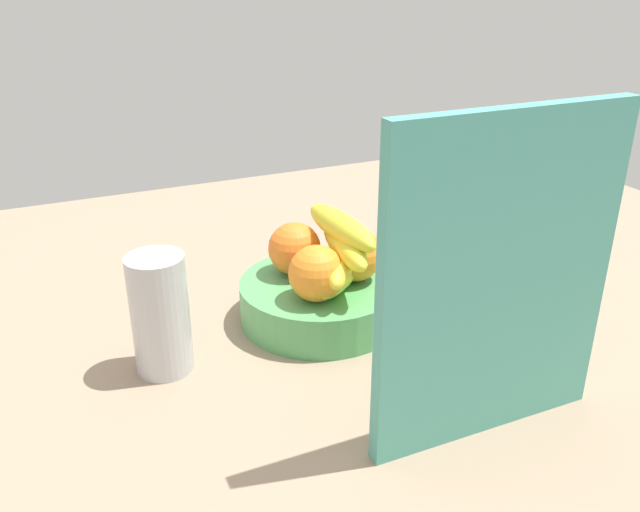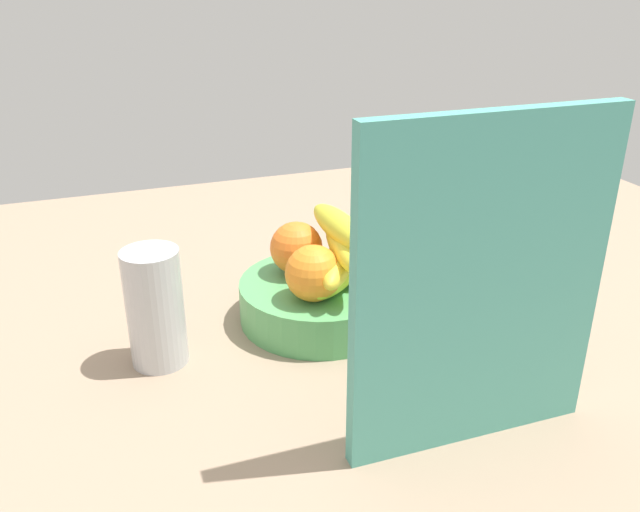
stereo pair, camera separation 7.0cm
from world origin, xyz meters
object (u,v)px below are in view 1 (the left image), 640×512
banana_bunch (342,250)px  cutting_board (499,283)px  fruit_bowl (320,300)px  orange_front_right (317,273)px  thermos_tumbler (160,314)px  orange_center (355,255)px  orange_front_left (295,249)px

banana_bunch → cutting_board: cutting_board is taller
banana_bunch → fruit_bowl: bearing=-41.3°
orange_front_right → thermos_tumbler: bearing=-3.1°
banana_bunch → orange_center: bearing=-162.9°
orange_front_right → thermos_tumbler: thermos_tumbler is taller
cutting_board → thermos_tumbler: size_ratio=2.30×
orange_front_right → cutting_board: (-9.00, 25.30, 8.19)cm
orange_front_right → banana_bunch: bearing=-153.2°
orange_front_right → orange_front_left: bearing=-93.1°
orange_front_right → orange_center: same height
orange_front_left → banana_bunch: 7.93cm
banana_bunch → cutting_board: 28.93cm
orange_front_right → orange_center: size_ratio=1.00×
orange_front_left → cutting_board: (-8.52, 34.17, 8.19)cm
banana_bunch → thermos_tumbler: bearing=3.1°
orange_front_left → orange_center: same height
fruit_bowl → banana_bunch: (-2.41, 2.12, 8.28)cm
orange_front_left → cutting_board: 36.16cm
orange_front_right → orange_center: 8.15cm
cutting_board → thermos_tumbler: 41.14cm
orange_front_left → orange_center: (-6.98, 5.58, 0.00)cm
orange_front_left → cutting_board: bearing=104.0°
cutting_board → fruit_bowl: bearing=-77.5°
orange_front_left → orange_front_right: 8.88cm
fruit_bowl → cutting_board: cutting_board is taller
fruit_bowl → banana_bunch: banana_bunch is taller
fruit_bowl → orange_center: size_ratio=3.01×
orange_center → banana_bunch: 2.93cm
orange_front_right → banana_bunch: (-5.03, -2.54, 1.45)cm
orange_center → banana_bunch: (2.43, 0.75, 1.45)cm
fruit_bowl → orange_center: (-4.85, 1.37, 6.83)cm
orange_front_right → banana_bunch: 5.82cm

